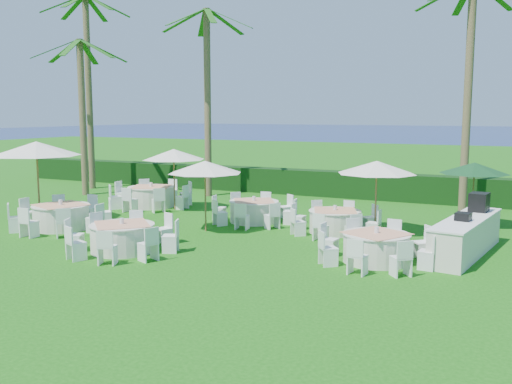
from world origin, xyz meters
TOP-DOWN VIEW (x-y plane):
  - ground at (0.00, 0.00)m, footprint 120.00×120.00m
  - hedge at (0.00, 12.00)m, footprint 34.00×1.00m
  - ocean at (0.00, 102.00)m, footprint 260.00×260.00m
  - banquet_table_a at (-4.61, 0.66)m, footprint 3.34×3.34m
  - banquet_table_b at (-0.67, -1.02)m, footprint 3.12×3.12m
  - banquet_table_c at (6.14, 0.94)m, footprint 3.14×3.14m
  - banquet_table_d at (-4.60, 5.80)m, footprint 3.43×3.43m
  - banquet_table_e at (0.79, 4.60)m, footprint 3.14×3.14m
  - banquet_table_f at (4.01, 4.06)m, footprint 3.01×3.01m
  - umbrella_a at (-6.22, 1.26)m, footprint 3.09×3.09m
  - umbrella_b at (0.03, 2.45)m, footprint 2.48×2.48m
  - umbrella_c at (-3.30, 5.60)m, footprint 2.52×2.52m
  - umbrella_d at (5.24, 4.48)m, footprint 2.57×2.57m
  - umbrella_green at (8.00, 7.05)m, footprint 2.35×2.35m
  - buffet_table at (8.21, 2.86)m, footprint 1.59×4.56m
  - palm_a at (-10.92, 9.36)m, footprint 4.31×4.33m
  - palm_b at (-4.02, 9.59)m, footprint 4.39×4.19m
  - palm_d at (7.37, 10.23)m, footprint 4.40×4.15m
  - palm_f at (-9.55, 7.32)m, footprint 4.39×4.18m

SIDE VIEW (x-z plane):
  - ground at x=0.00m, z-range 0.00..0.00m
  - ocean at x=0.00m, z-range 0.00..0.00m
  - banquet_table_f at x=4.01m, z-range -0.06..0.86m
  - banquet_table_e at x=0.79m, z-range -0.06..0.89m
  - banquet_table_c at x=6.14m, z-range -0.06..0.89m
  - banquet_table_b at x=-0.67m, z-range -0.06..0.91m
  - banquet_table_a at x=-4.61m, z-range -0.06..0.94m
  - banquet_table_d at x=-4.60m, z-range -0.06..0.97m
  - buffet_table at x=8.21m, z-range -0.24..1.35m
  - hedge at x=0.00m, z-range 0.00..1.20m
  - umbrella_green at x=8.00m, z-range 0.93..3.17m
  - umbrella_b at x=0.03m, z-range 0.97..3.34m
  - umbrella_d at x=5.24m, z-range 0.99..3.38m
  - umbrella_c at x=-3.30m, z-range 1.02..3.50m
  - umbrella_a at x=-6.22m, z-range 1.20..4.12m
  - palm_f at x=-9.55m, z-range 0.43..7.79m
  - palm_b at x=-4.02m, z-range 0.45..9.13m
  - palm_d at x=7.37m, z-range 0.46..9.44m
  - palm_a at x=-10.92m, z-range 0.47..10.28m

